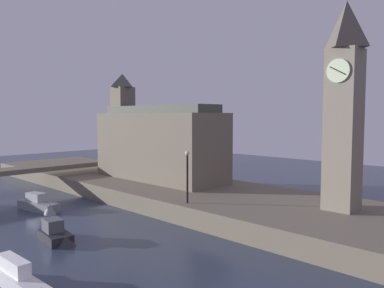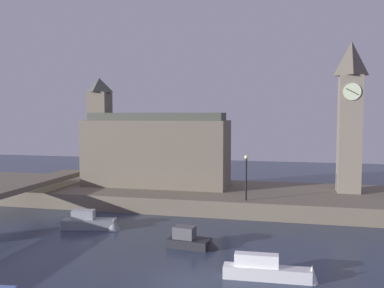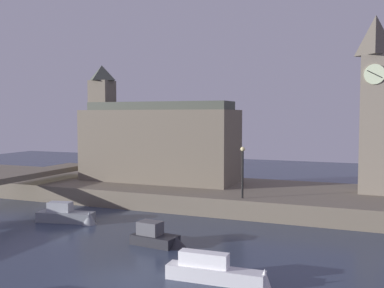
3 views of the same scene
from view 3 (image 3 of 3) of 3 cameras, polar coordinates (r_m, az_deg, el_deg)
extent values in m
plane|color=#2D384C|center=(22.53, -8.37, -16.97)|extent=(120.00, 120.00, 0.00)
cube|color=#6B6051|center=(40.26, 6.34, -6.61)|extent=(70.00, 12.00, 1.50)
cube|color=slate|center=(39.38, 22.19, 2.26)|extent=(2.10, 2.10, 11.27)
cylinder|color=beige|center=(38.40, 22.34, 8.27)|extent=(1.59, 0.12, 1.59)
cube|color=black|center=(38.34, 22.34, 8.28)|extent=(1.15, 0.04, 0.66)
pyramid|color=#554E43|center=(39.90, 22.45, 12.74)|extent=(2.31, 2.31, 3.26)
cube|color=#6B6051|center=(43.76, -4.20, -0.20)|extent=(15.16, 5.64, 6.94)
cube|color=#6B6051|center=(46.96, -11.38, 1.86)|extent=(2.09, 2.09, 9.98)
pyramid|color=#474C42|center=(47.13, -11.47, 8.89)|extent=(2.30, 2.30, 1.57)
cube|color=#42473D|center=(43.67, -4.23, 4.87)|extent=(14.40, 3.39, 0.80)
cylinder|color=black|center=(34.79, 6.49, -3.94)|extent=(0.16, 0.16, 3.65)
sphere|color=#F2E099|center=(34.58, 6.51, -0.65)|extent=(0.36, 0.36, 0.36)
cube|color=gray|center=(34.91, -15.86, -8.96)|extent=(4.38, 2.14, 0.74)
cube|color=#A8ADB2|center=(35.07, -16.53, -7.70)|extent=(1.88, 1.25, 0.71)
cone|color=gray|center=(33.68, -13.00, -9.32)|extent=(1.39, 1.39, 1.05)
cube|color=#232328|center=(28.02, -4.76, -12.13)|extent=(2.95, 1.77, 0.60)
cube|color=#515156|center=(27.98, -5.39, -10.65)|extent=(1.52, 1.17, 0.81)
cone|color=#232328|center=(27.43, -2.09, -12.40)|extent=(1.44, 1.44, 0.70)
cube|color=silver|center=(22.09, 2.97, -16.40)|extent=(4.81, 1.09, 0.69)
cube|color=white|center=(22.05, 1.52, -14.52)|extent=(2.42, 0.73, 0.70)
cone|color=silver|center=(21.47, 9.27, -16.96)|extent=(0.85, 0.85, 1.19)
camera|label=1|loc=(17.04, 62.70, 2.38)|focal=35.56mm
camera|label=2|loc=(6.59, -95.02, 9.37)|focal=38.72mm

